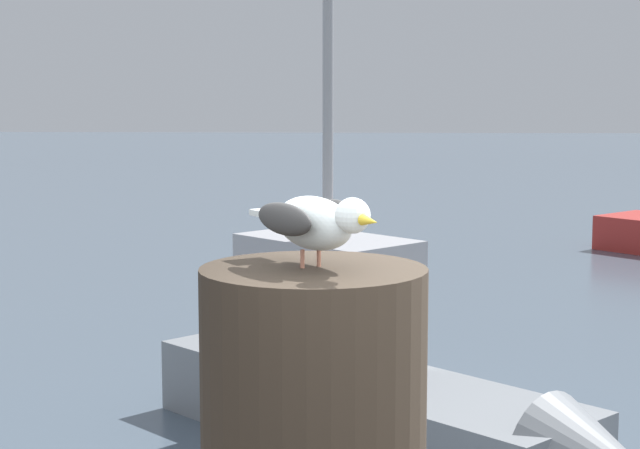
% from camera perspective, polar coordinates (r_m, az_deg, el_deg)
% --- Properties ---
extents(seagull, '(0.26, 0.35, 0.14)m').
position_cam_1_polar(seagull, '(2.00, -0.25, 0.19)').
color(seagull, tan).
rests_on(seagull, mooring_post).
extents(boat_grey, '(3.84, 3.73, 4.12)m').
position_cam_1_polar(boat_grey, '(7.88, 3.87, -8.76)').
color(boat_grey, gray).
rests_on(boat_grey, ground_plane).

